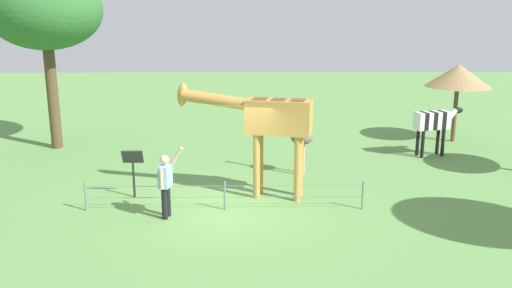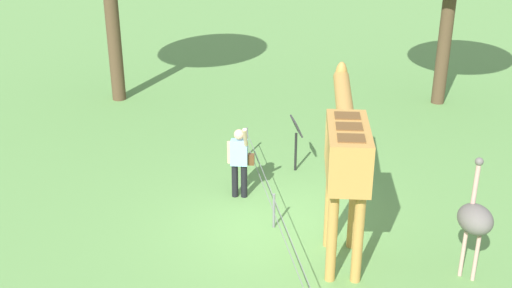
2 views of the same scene
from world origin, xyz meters
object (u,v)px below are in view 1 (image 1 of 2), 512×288
(zebra, at_px, (434,123))
(tree_east, at_px, (45,11))
(ostrich, at_px, (302,137))
(shade_hut_far, at_px, (458,76))
(giraffe, at_px, (268,121))
(visitor, at_px, (166,182))
(info_sign, at_px, (133,163))

(zebra, distance_m, tree_east, 13.95)
(ostrich, distance_m, shade_hut_far, 7.61)
(giraffe, relative_size, visitor, 2.09)
(visitor, height_order, info_sign, visitor)
(zebra, bearing_deg, giraffe, 34.51)
(shade_hut_far, bearing_deg, ostrich, 33.37)
(zebra, distance_m, ostrich, 5.17)
(ostrich, height_order, tree_east, tree_east)
(zebra, xyz_separation_m, info_sign, (9.45, 4.06, -0.21))
(visitor, xyz_separation_m, shade_hut_far, (-9.88, -7.60, 1.60))
(ostrich, bearing_deg, tree_east, -21.32)
(ostrich, height_order, info_sign, ostrich)
(visitor, bearing_deg, info_sign, -53.65)
(visitor, bearing_deg, ostrich, -136.11)
(giraffe, bearing_deg, tree_east, -35.33)
(zebra, distance_m, shade_hut_far, 2.89)
(tree_east, distance_m, info_sign, 7.72)
(ostrich, distance_m, tree_east, 9.99)
(visitor, distance_m, shade_hut_far, 12.57)
(giraffe, height_order, shade_hut_far, giraffe)
(visitor, bearing_deg, zebra, -146.46)
(giraffe, relative_size, info_sign, 2.79)
(zebra, relative_size, tree_east, 0.29)
(giraffe, distance_m, shade_hut_far, 9.56)
(giraffe, height_order, tree_east, tree_east)
(visitor, relative_size, ostrich, 0.79)
(visitor, xyz_separation_m, zebra, (-8.36, -5.54, 0.26))
(tree_east, bearing_deg, ostrich, 158.68)
(giraffe, distance_m, visitor, 3.16)
(ostrich, bearing_deg, shade_hut_far, -146.63)
(ostrich, height_order, shade_hut_far, shade_hut_far)
(tree_east, bearing_deg, visitor, 126.19)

